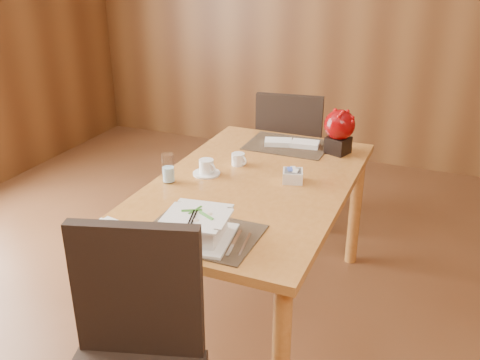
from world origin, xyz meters
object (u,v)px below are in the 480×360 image
at_px(berry_decor, 339,129).
at_px(near_chair, 132,358).
at_px(water_glass, 168,168).
at_px(far_chair, 290,151).
at_px(dining_table, 252,200).
at_px(creamer_jug, 238,159).
at_px(bread_plate, 107,230).
at_px(sugar_caddy, 293,176).
at_px(soup_setting, 197,227).
at_px(coffee_cup, 206,168).

bearing_deg(berry_decor, near_chair, -100.31).
relative_size(water_glass, far_chair, 0.15).
height_order(dining_table, creamer_jug, creamer_jug).
height_order(berry_decor, bread_plate, berry_decor).
bearing_deg(bread_plate, creamer_jug, 76.05).
relative_size(water_glass, creamer_jug, 1.63).
xyz_separation_m(creamer_jug, sugar_caddy, (0.32, -0.09, -0.00)).
height_order(soup_setting, far_chair, far_chair).
distance_m(dining_table, creamer_jug, 0.26).
xyz_separation_m(sugar_caddy, far_chair, (-0.30, 0.94, -0.25)).
relative_size(dining_table, bread_plate, 9.34).
xyz_separation_m(coffee_cup, near_chair, (0.24, -1.07, -0.23)).
xyz_separation_m(bread_plate, near_chair, (0.35, -0.39, -0.20)).
relative_size(coffee_cup, berry_decor, 0.56).
bearing_deg(creamer_jug, far_chair, 111.75).
height_order(water_glass, far_chair, far_chair).
xyz_separation_m(soup_setting, berry_decor, (0.28, 1.13, 0.09)).
bearing_deg(berry_decor, bread_plate, -118.02).
height_order(water_glass, bread_plate, water_glass).
xyz_separation_m(creamer_jug, near_chair, (0.14, -1.24, -0.22)).
distance_m(sugar_caddy, berry_decor, 0.49).
bearing_deg(dining_table, water_glass, -157.81).
xyz_separation_m(sugar_caddy, near_chair, (-0.18, -1.15, -0.22)).
bearing_deg(water_glass, berry_decor, 46.54).
height_order(sugar_caddy, near_chair, near_chair).
distance_m(coffee_cup, berry_decor, 0.77).
distance_m(creamer_jug, berry_decor, 0.58).
xyz_separation_m(dining_table, near_chair, (-0.00, -1.06, -0.10)).
bearing_deg(far_chair, sugar_caddy, 99.73).
bearing_deg(coffee_cup, soup_setting, -67.17).
relative_size(berry_decor, far_chair, 0.26).
xyz_separation_m(soup_setting, creamer_jug, (-0.15, 0.76, -0.02)).
height_order(coffee_cup, sugar_caddy, coffee_cup).
relative_size(soup_setting, near_chair, 0.30).
bearing_deg(far_chair, creamer_jug, 80.40).
bearing_deg(soup_setting, water_glass, 122.81).
relative_size(water_glass, near_chair, 0.14).
height_order(dining_table, soup_setting, soup_setting).
bearing_deg(creamer_jug, bread_plate, -80.63).
bearing_deg(creamer_jug, soup_setting, -55.47).
height_order(water_glass, berry_decor, berry_decor).
distance_m(dining_table, sugar_caddy, 0.23).
distance_m(dining_table, soup_setting, 0.61).
xyz_separation_m(water_glass, berry_decor, (0.66, 0.69, 0.07)).
bearing_deg(bread_plate, near_chair, -48.09).
bearing_deg(berry_decor, far_chair, 130.83).
relative_size(creamer_jug, far_chair, 0.09).
bearing_deg(far_chair, bread_plate, 74.11).
bearing_deg(coffee_cup, creamer_jug, 60.81).
xyz_separation_m(water_glass, sugar_caddy, (0.55, 0.23, -0.04)).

